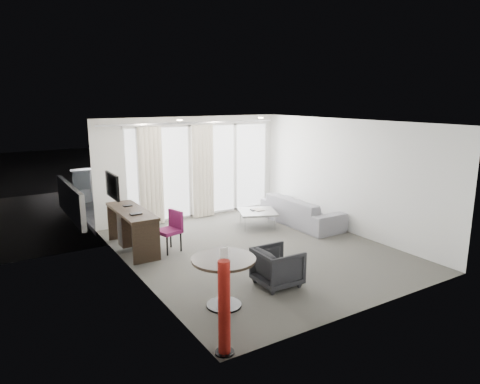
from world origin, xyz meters
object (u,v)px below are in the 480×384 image
desk (132,230)px  rattan_chair_b (232,179)px  desk_chair (169,232)px  sofa (301,211)px  round_table (224,282)px  tub_armchair (278,267)px  red_lamp (224,308)px  coffee_table (257,219)px  rattan_chair_a (207,190)px

desk → rattan_chair_b: 5.76m
desk_chair → sofa: (3.54, 0.11, -0.08)m
round_table → tub_armchair: round_table is taller
tub_armchair → desk: bearing=28.7°
red_lamp → coffee_table: bearing=51.7°
sofa → desk: bearing=84.7°
red_lamp → rattan_chair_b: (4.71, 7.77, -0.16)m
rattan_chair_b → desk_chair: bearing=-151.4°
desk_chair → desk: bearing=126.2°
round_table → desk_chair: bearing=85.4°
desk → round_table: (0.38, -3.12, -0.04)m
rattan_chair_a → rattan_chair_b: 1.79m
round_table → red_lamp: (-0.59, -1.06, 0.22)m
tub_armchair → rattan_chair_b: 7.18m
desk_chair → rattan_chair_b: (3.91, 4.08, 0.03)m
sofa → rattan_chair_b: bearing=-5.3°
desk → rattan_chair_b: rattan_chair_b is taller
desk → red_lamp: bearing=-92.9°
desk → sofa: 4.15m
red_lamp → desk: bearing=87.1°
round_table → coffee_table: 4.12m
round_table → sofa: size_ratio=0.41×
sofa → rattan_chair_b: 3.99m
desk → rattan_chair_b: size_ratio=2.02×
desk_chair → rattan_chair_a: size_ratio=0.95×
desk → rattan_chair_b: (4.50, 3.59, 0.02)m
round_table → coffee_table: round_table is taller
round_table → coffee_table: bearing=49.1°
desk_chair → sofa: bearing=-12.4°
desk_chair → rattan_chair_b: 5.65m
red_lamp → round_table: bearing=60.7°
desk_chair → rattan_chair_a: rattan_chair_a is taller
red_lamp → coffee_table: 5.32m
rattan_chair_a → rattan_chair_b: size_ratio=0.99×
rattan_chair_b → desk: bearing=-159.1°
desk_chair → coffee_table: 2.54m
desk → desk_chair: (0.59, -0.49, -0.00)m
coffee_table → sofa: sofa is taller
round_table → desk: bearing=97.0°
round_table → rattan_chair_a: 6.25m
desk → desk_chair: size_ratio=2.15×
desk_chair → rattan_chair_a: (2.45, 3.03, 0.02)m
desk → round_table: bearing=-83.0°
round_table → tub_armchair: bearing=9.1°
tub_armchair → rattan_chair_b: size_ratio=0.79×
rattan_chair_b → tub_armchair: bearing=-132.3°
tub_armchair → red_lamp: bearing=127.3°
desk → desk_chair: bearing=-39.7°
tub_armchair → rattan_chair_a: 5.69m
desk → coffee_table: 3.08m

